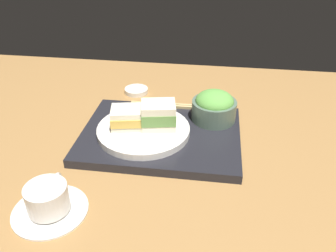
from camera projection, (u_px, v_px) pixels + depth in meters
ground_plane at (156, 146)px, 84.28cm from camera, size 140.00×100.00×3.00cm
serving_tray at (161, 135)px, 83.87cm from camera, size 37.71×28.41×2.12cm
sandwich_plate at (144, 129)px, 82.56cm from camera, size 22.00×22.00×1.61cm
sandwich_near at (158, 115)px, 80.50cm from camera, size 8.95×7.68×6.23cm
sandwich_far at (128, 118)px, 80.87cm from camera, size 8.91×7.81×4.75cm
salad_bowl at (214, 106)px, 86.36cm from camera, size 11.11×11.11×7.71cm
chopsticks_pair at (166, 105)px, 93.81cm from camera, size 19.48×2.05×0.70cm
coffee_cup at (48, 201)px, 62.77cm from camera, size 13.88×13.88×5.89cm
small_sauce_dish at (136, 91)px, 105.50cm from camera, size 7.00×7.00×1.38cm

